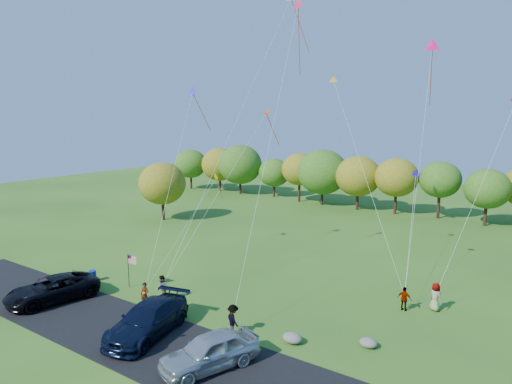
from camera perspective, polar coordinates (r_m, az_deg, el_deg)
ground at (r=29.37m, az=-6.71°, el=-15.34°), size 140.00×140.00×0.00m
asphalt_lane at (r=26.80m, az=-12.65°, el=-17.98°), size 44.00×6.00×0.06m
treeline at (r=59.87m, az=14.86°, el=1.77°), size 75.16×27.72×8.21m
minivan_dark at (r=33.96m, az=-24.11°, el=-11.03°), size 3.84×6.34×1.64m
minivan_navy at (r=27.36m, az=-13.41°, el=-15.28°), size 3.83×6.55×1.78m
minivan_silver at (r=23.71m, az=-5.80°, el=-19.18°), size 3.70×5.49×1.74m
flyer_a at (r=31.33m, az=-13.73°, el=-12.34°), size 0.66×0.52×1.59m
flyer_b at (r=31.94m, az=-11.66°, el=-11.70°), size 1.06×0.98×1.75m
flyer_c at (r=26.90m, az=-2.89°, el=-15.64°), size 1.30×1.09×1.75m
flyer_d at (r=31.32m, az=18.06°, el=-12.58°), size 0.94×0.44×1.56m
flyer_e at (r=31.92m, az=21.50°, el=-12.10°), size 1.06×0.96×1.83m
park_bench at (r=36.32m, az=-20.76°, el=-10.03°), size 1.91×0.64×1.06m
trash_barrel at (r=37.06m, az=-19.75°, el=-9.84°), size 0.54×0.54×0.81m
flag_assembly at (r=34.37m, az=-15.40°, el=-8.57°), size 0.92×0.60×2.48m
boulder_near at (r=26.28m, az=4.57°, el=-17.73°), size 1.14×0.89×0.57m
boulder_far at (r=26.49m, az=13.88°, el=-17.83°), size 0.96×0.80×0.50m
kites_aloft at (r=37.60m, az=6.55°, el=16.90°), size 24.37×9.26×16.77m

